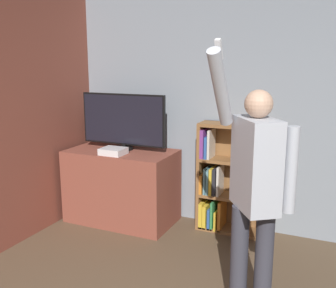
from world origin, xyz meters
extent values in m
cube|color=gray|center=(0.00, 3.13, 1.35)|extent=(6.57, 0.06, 2.70)
cube|color=brown|center=(-1.60, 2.71, 0.43)|extent=(1.25, 0.69, 0.86)
cylinder|color=black|center=(-1.60, 2.78, 0.87)|extent=(0.22, 0.22, 0.03)
cylinder|color=black|center=(-1.60, 2.78, 0.91)|extent=(0.06, 0.06, 0.05)
cube|color=black|center=(-1.60, 2.78, 1.22)|extent=(1.06, 0.04, 0.59)
cube|color=black|center=(-1.60, 2.76, 1.22)|extent=(1.03, 0.01, 0.56)
cube|color=white|center=(-1.58, 2.51, 0.90)|extent=(0.26, 0.23, 0.07)
cube|color=brown|center=(-0.68, 2.94, 0.61)|extent=(0.04, 0.28, 1.22)
cube|color=brown|center=(0.05, 2.94, 0.61)|extent=(0.04, 0.28, 1.22)
cube|color=brown|center=(-0.32, 3.08, 0.61)|extent=(0.77, 0.01, 1.22)
cube|color=brown|center=(-0.32, 2.94, 0.02)|extent=(0.70, 0.28, 0.04)
cube|color=brown|center=(-0.32, 2.94, 0.41)|extent=(0.70, 0.28, 0.04)
cube|color=brown|center=(-0.32, 2.94, 0.82)|extent=(0.70, 0.28, 0.04)
cube|color=brown|center=(-0.32, 2.94, 1.21)|extent=(0.70, 0.28, 0.04)
cube|color=gold|center=(-0.65, 2.91, 0.16)|extent=(0.04, 0.21, 0.29)
cube|color=gold|center=(-0.60, 2.91, 0.15)|extent=(0.04, 0.21, 0.27)
cube|color=#2D569E|center=(-0.55, 2.93, 0.14)|extent=(0.03, 0.26, 0.24)
cube|color=#338447|center=(-0.52, 2.92, 0.18)|extent=(0.02, 0.23, 0.32)
cube|color=gold|center=(-0.47, 2.93, 0.13)|extent=(0.03, 0.27, 0.22)
cube|color=orange|center=(-0.43, 2.93, 0.19)|extent=(0.03, 0.26, 0.34)
cube|color=orange|center=(-0.65, 2.91, 0.53)|extent=(0.03, 0.21, 0.22)
cube|color=#5B8E99|center=(-0.61, 2.90, 0.57)|extent=(0.02, 0.20, 0.30)
cube|color=#5B8E99|center=(-0.57, 2.91, 0.57)|extent=(0.03, 0.22, 0.29)
cube|color=gold|center=(-0.54, 2.93, 0.58)|extent=(0.03, 0.25, 0.30)
cube|color=#232328|center=(-0.50, 2.91, 0.58)|extent=(0.04, 0.21, 0.30)
cube|color=beige|center=(-0.45, 2.91, 0.59)|extent=(0.03, 0.22, 0.33)
cube|color=#7A3889|center=(-0.65, 2.92, 0.99)|extent=(0.04, 0.24, 0.32)
cube|color=#2D569E|center=(-0.60, 2.91, 0.95)|extent=(0.03, 0.22, 0.24)
cube|color=beige|center=(-0.57, 2.91, 0.99)|extent=(0.03, 0.22, 0.32)
cylinder|color=#383842|center=(0.11, 1.52, 0.43)|extent=(0.13, 0.13, 0.86)
cylinder|color=#383842|center=(0.29, 1.52, 0.43)|extent=(0.13, 0.13, 0.86)
cube|color=#B7BCC6|center=(0.20, 1.52, 1.18)|extent=(0.42, 0.46, 0.65)
sphere|color=tan|center=(0.20, 1.52, 1.60)|extent=(0.19, 0.19, 0.19)
cylinder|color=#B7BCC6|center=(0.44, 1.52, 1.17)|extent=(0.09, 0.09, 0.59)
cylinder|color=#B7BCC6|center=(-0.03, 1.40, 1.70)|extent=(0.09, 0.41, 0.54)
cube|color=white|center=(-0.03, 1.34, 1.95)|extent=(0.04, 0.09, 0.14)
camera|label=1|loc=(0.72, -1.13, 1.89)|focal=42.00mm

